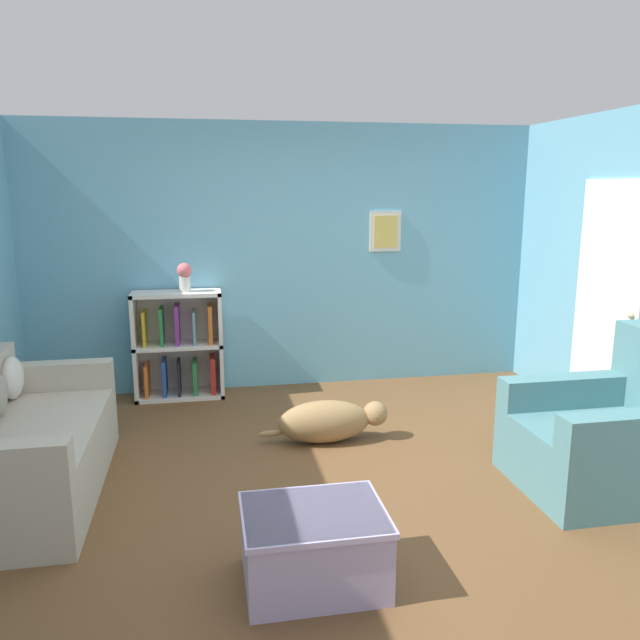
% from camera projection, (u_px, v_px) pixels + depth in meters
% --- Properties ---
extents(ground_plane, '(14.00, 14.00, 0.00)m').
position_uv_depth(ground_plane, '(331.00, 481.00, 4.29)').
color(ground_plane, brown).
extents(wall_back, '(5.60, 0.13, 2.60)m').
position_uv_depth(wall_back, '(286.00, 258.00, 6.19)').
color(wall_back, '#6BADC6').
rests_on(wall_back, ground_plane).
extents(couch, '(0.87, 1.75, 0.85)m').
position_uv_depth(couch, '(19.00, 448.00, 4.03)').
color(couch, '#B7AD99').
rests_on(couch, ground_plane).
extents(bookshelf, '(0.83, 0.34, 1.03)m').
position_uv_depth(bookshelf, '(180.00, 347.00, 5.95)').
color(bookshelf, silver).
rests_on(bookshelf, ground_plane).
extents(recliner_chair, '(1.08, 0.93, 1.04)m').
position_uv_depth(recliner_chair, '(612.00, 437.00, 4.15)').
color(recliner_chair, slate).
rests_on(recliner_chair, ground_plane).
extents(coffee_table, '(0.72, 0.56, 0.39)m').
position_uv_depth(coffee_table, '(314.00, 545.00, 3.15)').
color(coffee_table, '#ADA3CC').
rests_on(coffee_table, ground_plane).
extents(dog, '(1.03, 0.30, 0.34)m').
position_uv_depth(dog, '(329.00, 421.00, 4.93)').
color(dog, '#9E7A4C').
rests_on(dog, ground_plane).
extents(vase, '(0.14, 0.14, 0.27)m').
position_uv_depth(vase, '(185.00, 275.00, 5.81)').
color(vase, silver).
rests_on(vase, bookshelf).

